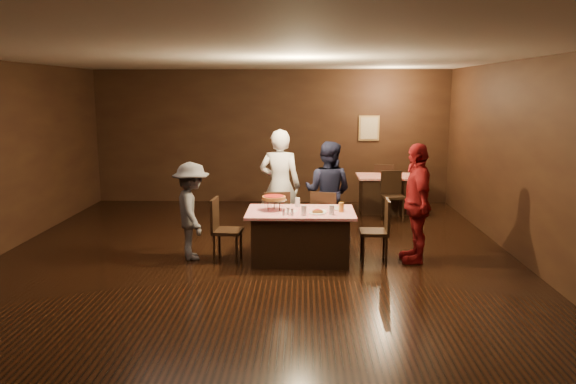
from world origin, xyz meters
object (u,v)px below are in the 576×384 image
(diner_white_jacket, at_px, (280,186))
(diner_grey_knit, at_px, (192,211))
(glass_front_left, at_px, (304,211))
(glass_back, at_px, (297,202))
(main_table, at_px, (300,236))
(glass_front_right, at_px, (332,210))
(chair_end_left, at_px, (227,230))
(diner_red_shirt, at_px, (416,203))
(chair_back_far, at_px, (384,185))
(pizza_stand, at_px, (274,198))
(plate_empty, at_px, (337,208))
(diner_navy_hoodie, at_px, (328,192))
(chair_end_right, at_px, (374,231))
(chair_back_near, at_px, (393,196))
(back_table, at_px, (388,194))
(chair_far_left, at_px, (276,219))
(glass_amber, at_px, (341,207))
(chair_far_right, at_px, (325,219))

(diner_white_jacket, bearing_deg, diner_grey_knit, 47.76)
(glass_front_left, bearing_deg, glass_back, 99.46)
(main_table, height_order, glass_front_right, glass_front_right)
(diner_white_jacket, xyz_separation_m, glass_back, (0.31, -0.85, -0.11))
(chair_end_left, height_order, diner_red_shirt, diner_red_shirt)
(chair_back_far, height_order, glass_front_right, chair_back_far)
(main_table, bearing_deg, diner_grey_knit, 177.24)
(pizza_stand, distance_m, plate_empty, 0.97)
(chair_end_left, relative_size, diner_navy_hoodie, 0.56)
(chair_end_right, bearing_deg, glass_front_left, -72.28)
(diner_navy_hoodie, relative_size, glass_back, 12.18)
(diner_navy_hoodie, distance_m, glass_back, 0.99)
(chair_back_near, bearing_deg, chair_end_right, -110.18)
(diner_white_jacket, distance_m, plate_empty, 1.36)
(diner_navy_hoodie, bearing_deg, chair_end_right, 139.61)
(back_table, height_order, diner_red_shirt, diner_red_shirt)
(chair_far_left, relative_size, chair_back_far, 1.00)
(glass_front_left, xyz_separation_m, glass_amber, (0.55, 0.25, 0.00))
(chair_end_right, bearing_deg, chair_end_left, -88.23)
(glass_amber, bearing_deg, glass_front_left, -155.56)
(diner_navy_hoodie, bearing_deg, chair_end_left, 56.88)
(chair_end_right, relative_size, diner_white_jacket, 0.50)
(chair_end_left, distance_m, diner_red_shirt, 2.85)
(chair_far_right, bearing_deg, diner_white_jacket, -14.19)
(back_table, bearing_deg, diner_red_shirt, -91.74)
(chair_far_left, height_order, diner_grey_knit, diner_grey_knit)
(main_table, relative_size, chair_far_left, 1.68)
(main_table, relative_size, glass_front_right, 11.43)
(main_table, distance_m, glass_back, 0.55)
(chair_back_far, relative_size, diner_navy_hoodie, 0.56)
(pizza_stand, distance_m, glass_front_left, 0.58)
(glass_amber, bearing_deg, diner_red_shirt, 4.80)
(back_table, distance_m, chair_end_right, 3.63)
(glass_amber, bearing_deg, glass_front_right, -126.87)
(chair_far_left, xyz_separation_m, diner_grey_knit, (-1.25, -0.67, 0.27))
(main_table, bearing_deg, diner_navy_hoodie, 68.57)
(chair_end_right, bearing_deg, chair_far_right, -135.20)
(chair_end_left, bearing_deg, diner_grey_knit, 86.33)
(chair_far_right, xyz_separation_m, chair_end_right, (0.70, -0.75, 0.00))
(chair_far_right, height_order, chair_back_far, same)
(glass_front_left, distance_m, glass_amber, 0.60)
(chair_far_left, xyz_separation_m, diner_white_jacket, (0.04, 0.40, 0.48))
(chair_back_near, distance_m, diner_grey_knit, 4.46)
(chair_end_left, distance_m, chair_back_near, 4.09)
(diner_grey_knit, xyz_separation_m, plate_empty, (2.20, 0.07, 0.04))
(diner_grey_knit, bearing_deg, diner_red_shirt, -109.75)
(plate_empty, bearing_deg, chair_back_far, 72.33)
(back_table, relative_size, chair_back_far, 1.37)
(diner_navy_hoodie, relative_size, glass_front_left, 12.18)
(chair_back_near, relative_size, pizza_stand, 2.50)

